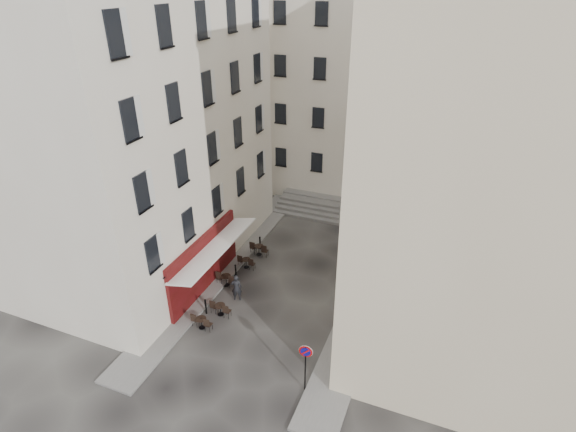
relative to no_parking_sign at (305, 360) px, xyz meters
The scene contains 18 objects.
ground 5.48m from the no_parking_sign, 132.15° to the left, with size 90.00×90.00×0.00m, color black.
sidewalk_left 11.31m from the no_parking_sign, 135.50° to the left, with size 2.00×22.00×0.12m, color slate.
sidewalk_right 7.13m from the no_parking_sign, 81.37° to the left, with size 2.00×18.00×0.12m, color slate.
building_left 17.69m from the no_parking_sign, 153.95° to the left, with size 12.20×16.20×20.60m.
building_right 12.60m from the no_parking_sign, 46.16° to the left, with size 12.20×14.20×18.60m.
building_back 24.42m from the no_parking_sign, 101.06° to the left, with size 18.20×10.20×18.60m.
cafe_storefront 9.15m from the no_parking_sign, 148.18° to the left, with size 1.74×7.30×3.50m.
stone_steps 16.83m from the no_parking_sign, 101.92° to the left, with size 9.00×3.15×0.80m.
bollard_near 7.40m from the no_parking_sign, 157.17° to the left, with size 0.12×0.12×0.98m.
bollard_mid 9.32m from the no_parking_sign, 136.70° to the left, with size 0.12×0.12×0.98m.
bollard_far 11.97m from the no_parking_sign, 124.34° to the left, with size 0.12×0.12×0.98m.
no_parking_sign is the anchor object (origin of this frame).
bistro_table_a 6.71m from the no_parking_sign, 164.44° to the left, with size 1.17×0.55×0.82m.
bistro_table_b 6.80m from the no_parking_sign, 152.84° to the left, with size 1.20×0.56×0.84m.
bistro_table_c 8.88m from the no_parking_sign, 141.61° to the left, with size 1.27×0.59×0.89m.
bistro_table_d 10.13m from the no_parking_sign, 131.17° to the left, with size 1.15×0.54×0.81m.
bistro_table_e 11.31m from the no_parking_sign, 125.22° to the left, with size 1.26×0.59×0.89m.
pedestrian 7.37m from the no_parking_sign, 141.53° to the left, with size 0.60×0.39×1.65m, color black.
Camera 1 is at (7.90, -17.02, 16.36)m, focal length 28.00 mm.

